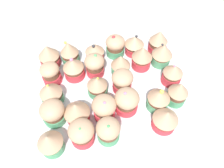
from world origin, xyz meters
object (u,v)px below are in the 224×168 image
at_px(cupcake_6, 162,54).
at_px(cupcake_7, 142,57).
at_px(baking_tray, 112,91).
at_px(cupcake_2, 115,46).
at_px(cupcake_5, 49,55).
at_px(cupcake_15, 51,94).
at_px(cupcake_0, 158,41).
at_px(cupcake_11, 51,73).
at_px(cupcake_3, 95,52).
at_px(cupcake_1, 134,45).
at_px(cupcake_9, 95,65).
at_px(cupcake_13, 122,81).
at_px(cupcake_20, 77,111).
at_px(cupcake_8, 121,64).
at_px(cupcake_17, 159,98).
at_px(cupcake_23, 108,130).
at_px(cupcake_12, 173,74).
at_px(cupcake_21, 53,112).
at_px(cupcake_18, 127,101).
at_px(cupcake_19, 104,108).
at_px(cupcake_24, 82,133).
at_px(cupcake_22, 165,119).
at_px(napkin, 204,65).
at_px(cupcake_14, 97,86).
at_px(cupcake_25, 50,142).

relative_size(cupcake_6, cupcake_7, 1.01).
bearing_deg(baking_tray, cupcake_2, -104.99).
distance_m(cupcake_5, cupcake_15, 0.14).
bearing_deg(cupcake_0, baking_tray, 36.65).
xyz_separation_m(cupcake_6, cupcake_11, (0.33, 0.01, -0.01)).
bearing_deg(cupcake_11, cupcake_3, -155.27).
height_order(cupcake_1, cupcake_9, cupcake_9).
xyz_separation_m(cupcake_2, cupcake_6, (-0.13, 0.07, 0.01)).
bearing_deg(cupcake_13, cupcake_0, -138.60).
bearing_deg(cupcake_13, cupcake_20, 28.73).
bearing_deg(cupcake_0, cupcake_8, 26.57).
bearing_deg(cupcake_17, cupcake_7, -88.55).
height_order(cupcake_1, cupcake_23, cupcake_23).
bearing_deg(cupcake_11, cupcake_20, 114.01).
distance_m(cupcake_7, cupcake_12, 0.10).
height_order(cupcake_3, cupcake_12, cupcake_12).
bearing_deg(cupcake_1, cupcake_21, 36.89).
xyz_separation_m(cupcake_2, cupcake_18, (0.01, 0.20, 0.00)).
height_order(cupcake_19, cupcake_23, cupcake_19).
height_order(baking_tray, cupcake_0, cupcake_0).
bearing_deg(cupcake_20, cupcake_13, -151.27).
bearing_deg(cupcake_20, cupcake_17, 179.41).
bearing_deg(cupcake_24, cupcake_1, -126.49).
bearing_deg(cupcake_12, cupcake_13, -1.18).
xyz_separation_m(cupcake_6, cupcake_17, (0.06, 0.15, -0.00)).
height_order(cupcake_6, cupcake_22, cupcake_6).
height_order(cupcake_1, cupcake_3, same).
distance_m(cupcake_7, cupcake_15, 0.28).
bearing_deg(cupcake_20, cupcake_11, -65.99).
relative_size(cupcake_9, cupcake_22, 1.13).
xyz_separation_m(cupcake_8, cupcake_13, (0.01, 0.06, 0.00)).
bearing_deg(cupcake_15, cupcake_17, 165.56).
relative_size(cupcake_7, cupcake_9, 1.04).
height_order(cupcake_18, napkin, cupcake_18).
height_order(cupcake_14, cupcake_15, cupcake_15).
relative_size(cupcake_6, napkin, 0.64).
distance_m(cupcake_0, cupcake_17, 0.21).
height_order(cupcake_3, cupcake_15, cupcake_15).
xyz_separation_m(cupcake_13, cupcake_20, (0.13, 0.07, 0.00)).
height_order(cupcake_8, cupcake_24, cupcake_24).
distance_m(cupcake_19, cupcake_21, 0.13).
relative_size(cupcake_21, cupcake_25, 0.97).
xyz_separation_m(cupcake_9, cupcake_19, (-0.00, 0.14, 0.00)).
height_order(cupcake_12, cupcake_15, same).
bearing_deg(cupcake_0, cupcake_1, -3.03).
height_order(cupcake_13, cupcake_15, same).
relative_size(cupcake_3, cupcake_19, 0.90).
bearing_deg(cupcake_13, cupcake_21, 17.92).
relative_size(cupcake_17, cupcake_22, 1.15).
bearing_deg(cupcake_22, cupcake_12, -117.59).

